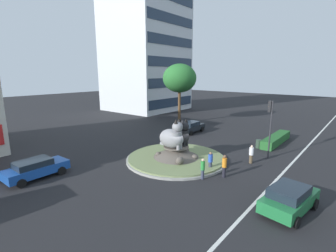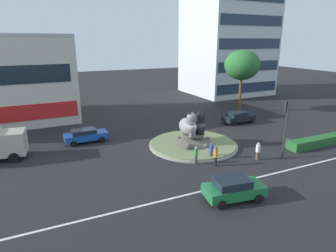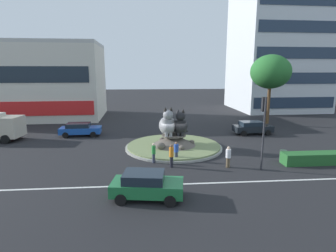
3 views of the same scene
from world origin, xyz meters
TOP-DOWN VIEW (x-y plane):
  - ground_plane at (0.00, 0.00)m, footprint 160.00×160.00m
  - lane_centreline at (0.00, -8.46)m, footprint 112.00×0.20m
  - roundabout_island at (-0.00, -0.00)m, footprint 9.13×9.13m
  - cat_statue_grey at (-0.62, -0.06)m, footprint 1.69×2.76m
  - cat_statue_black at (0.63, 0.01)m, footprint 1.82×2.53m
  - traffic_light_mast at (5.86, -6.25)m, footprint 0.33×0.46m
  - office_tower at (21.56, 24.89)m, footprint 15.02×14.27m
  - clipped_hedge_strip at (11.54, -5.40)m, footprint 6.99×1.20m
  - broadleaf_tree_behind_island at (13.64, 9.96)m, footprint 5.14×5.14m
  - pedestrian_green_shirt at (-2.04, -4.10)m, footprint 0.31×0.31m
  - pedestrian_white_shirt at (3.56, -5.62)m, footprint 0.39×0.39m
  - pedestrian_blue_shirt at (-0.18, -3.68)m, footprint 0.37×0.37m
  - pedestrian_orange_shirt at (-0.72, -5.19)m, footprint 0.34×0.34m
  - sedan_on_far_lane at (-2.65, -10.27)m, footprint 4.34×2.58m
  - hatchback_near_shophouse at (9.62, 4.96)m, footprint 4.42×2.16m
  - parked_car_right at (-9.93, 5.76)m, footprint 4.49×2.16m
  - litter_bin at (8.49, -4.51)m, footprint 0.56×0.56m

SIDE VIEW (x-z plane):
  - ground_plane at x=0.00m, z-range 0.00..0.00m
  - lane_centreline at x=0.00m, z-range 0.00..0.01m
  - roundabout_island at x=0.00m, z-range -0.22..1.09m
  - clipped_hedge_strip at x=11.54m, z-range 0.00..0.90m
  - litter_bin at x=8.49m, z-range 0.00..0.90m
  - parked_car_right at x=-9.93m, z-range 0.05..1.51m
  - hatchback_near_shophouse at x=9.62m, z-range 0.05..1.54m
  - sedan_on_far_lane at x=-2.65m, z-range 0.04..1.60m
  - pedestrian_blue_shirt at x=-0.18m, z-range 0.03..1.61m
  - pedestrian_white_shirt at x=3.56m, z-range 0.04..1.68m
  - pedestrian_green_shirt at x=-2.04m, z-range 0.05..1.67m
  - pedestrian_orange_shirt at x=-0.72m, z-range 0.06..1.85m
  - cat_statue_black at x=0.63m, z-range 0.98..3.46m
  - cat_statue_grey at x=-0.62m, z-range 0.95..3.65m
  - traffic_light_mast at x=5.86m, z-range 1.05..6.45m
  - broadleaf_tree_behind_island at x=13.64m, z-range 2.39..11.62m
  - office_tower at x=21.56m, z-range 0.00..27.72m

